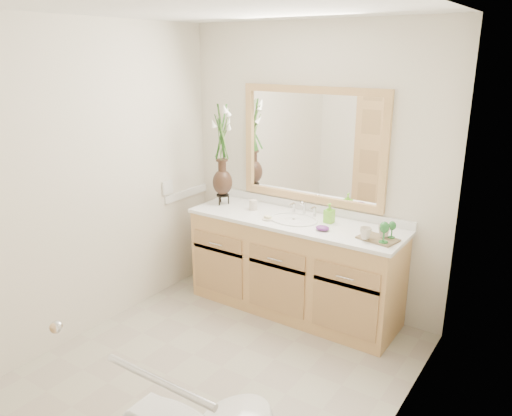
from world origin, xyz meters
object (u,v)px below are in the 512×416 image
Objects in this scene: flower_vase at (222,141)px; tray at (378,239)px; tumbler at (253,205)px; soap_bottle at (329,214)px.

flower_vase is 3.07× the size of tray.
flower_vase is 0.63m from tumbler.
flower_vase is at bearing -172.15° from tray.
tumbler is (0.33, 0.01, -0.53)m from flower_vase.
tumbler is at bearing 1.53° from flower_vase.
soap_bottle is at bearing 3.86° from flower_vase.
flower_vase is at bearing -173.50° from soap_bottle.
tray is (0.47, -0.15, -0.07)m from soap_bottle.
tumbler is 0.61× the size of soap_bottle.
tumbler is at bearing -173.45° from tray.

